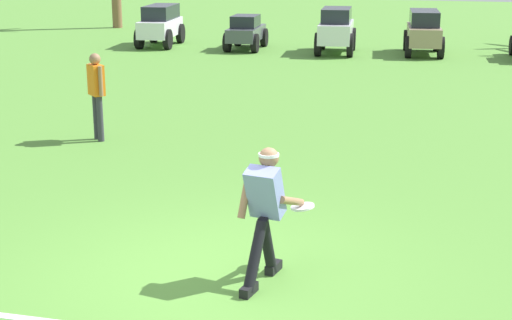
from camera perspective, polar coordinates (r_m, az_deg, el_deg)
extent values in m
plane|color=#538D36|center=(8.51, -3.51, -8.41)|extent=(80.00, 80.00, 0.00)
cylinder|color=black|center=(8.32, 0.85, -6.26)|extent=(0.19, 0.37, 0.72)
cube|color=black|center=(8.58, 1.29, -7.81)|extent=(0.15, 0.27, 0.10)
cylinder|color=black|center=(8.06, -0.06, -7.01)|extent=(0.20, 0.45, 0.69)
cube|color=black|center=(8.06, -0.52, -9.41)|extent=(0.15, 0.27, 0.10)
cube|color=#7A84C6|center=(8.05, 0.66, -2.37)|extent=(0.41, 0.43, 0.58)
sphere|color=#936B4C|center=(8.03, 0.94, 0.18)|extent=(0.25, 0.25, 0.21)
cylinder|color=white|center=(8.02, 0.94, 0.38)|extent=(0.25, 0.25, 0.03)
cylinder|color=#936B4C|center=(8.27, 2.60, -3.00)|extent=(0.19, 0.58, 0.27)
cylinder|color=#936B4C|center=(8.10, -0.77, -2.52)|extent=(0.14, 0.29, 0.49)
cylinder|color=white|center=(8.55, 3.41, -3.41)|extent=(0.30, 0.29, 0.06)
cylinder|color=#33333D|center=(14.16, -11.27, 2.96)|extent=(0.16, 0.16, 0.82)
cylinder|color=#33333D|center=(14.33, -11.54, 3.10)|extent=(0.16, 0.16, 0.82)
cube|color=orange|center=(14.11, -11.56, 5.72)|extent=(0.38, 0.38, 0.54)
cylinder|color=#936B4C|center=(13.92, -11.24, 5.64)|extent=(0.10, 0.10, 0.52)
cylinder|color=#936B4C|center=(14.30, -11.87, 5.88)|extent=(0.10, 0.10, 0.52)
sphere|color=#936B4C|center=(14.05, -11.64, 7.21)|extent=(0.28, 0.28, 0.20)
cube|color=silver|center=(26.76, -6.98, 9.53)|extent=(1.14, 2.47, 0.55)
cube|color=#1E232B|center=(26.85, -6.93, 10.63)|extent=(0.98, 1.86, 0.46)
cylinder|color=black|center=(27.72, -7.46, 9.16)|extent=(0.23, 0.67, 0.66)
cylinder|color=black|center=(27.47, -5.51, 9.15)|extent=(0.23, 0.67, 0.66)
cylinder|color=black|center=(26.13, -8.49, 8.72)|extent=(0.23, 0.67, 0.66)
cylinder|color=black|center=(25.86, -6.44, 8.72)|extent=(0.23, 0.67, 0.66)
cube|color=#474C51|center=(25.79, -0.72, 9.19)|extent=(0.97, 2.23, 0.42)
cube|color=#1E232B|center=(25.65, -0.77, 10.06)|extent=(0.83, 1.13, 0.38)
cylinder|color=black|center=(26.65, -1.32, 8.95)|extent=(0.20, 0.61, 0.60)
cylinder|color=black|center=(26.47, 0.60, 8.91)|extent=(0.20, 0.61, 0.60)
cylinder|color=black|center=(25.17, -2.11, 8.54)|extent=(0.20, 0.61, 0.60)
cylinder|color=black|center=(24.97, -0.08, 8.49)|extent=(0.20, 0.61, 0.60)
cube|color=silver|center=(24.97, 5.84, 9.24)|extent=(1.14, 2.41, 0.60)
cube|color=#1E232B|center=(24.96, 5.88, 10.44)|extent=(0.97, 1.61, 0.44)
cylinder|color=black|center=(25.81, 4.84, 8.81)|extent=(0.23, 0.73, 0.72)
cylinder|color=black|center=(25.75, 7.04, 8.73)|extent=(0.23, 0.73, 0.72)
cylinder|color=black|center=(24.27, 4.53, 8.37)|extent=(0.23, 0.73, 0.72)
cylinder|color=black|center=(24.20, 6.86, 8.29)|extent=(0.23, 0.73, 0.72)
cube|color=#998466|center=(25.11, 12.09, 8.89)|extent=(1.16, 2.47, 0.55)
cube|color=#1E232B|center=(25.21, 12.14, 10.07)|extent=(0.99, 1.86, 0.46)
cylinder|color=black|center=(25.95, 10.89, 8.56)|extent=(0.23, 0.67, 0.66)
cylinder|color=black|center=(26.01, 13.02, 8.45)|extent=(0.23, 0.67, 0.66)
cylinder|color=black|center=(24.29, 11.02, 8.07)|extent=(0.23, 0.67, 0.66)
cylinder|color=black|center=(24.35, 13.30, 7.96)|extent=(0.23, 0.67, 0.66)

